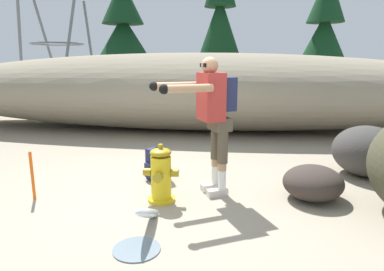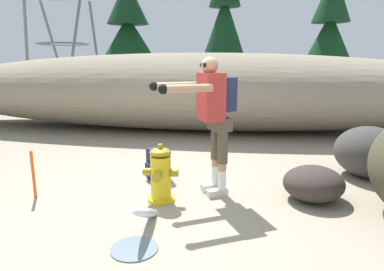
{
  "view_description": "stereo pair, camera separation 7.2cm",
  "coord_description": "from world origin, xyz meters",
  "views": [
    {
      "loc": [
        0.9,
        -3.86,
        1.65
      ],
      "look_at": [
        0.43,
        0.17,
        0.75
      ],
      "focal_mm": 31.51,
      "sensor_mm": 36.0,
      "label": 1
    },
    {
      "loc": [
        0.97,
        -3.85,
        1.65
      ],
      "look_at": [
        0.43,
        0.17,
        0.75
      ],
      "focal_mm": 31.51,
      "sensor_mm": 36.0,
      "label": 2
    }
  ],
  "objects": [
    {
      "name": "spare_backpack",
      "position": [
        -0.12,
        0.6,
        0.22
      ],
      "size": [
        0.36,
        0.36,
        0.47
      ],
      "rotation": [
        0.0,
        0.0,
        4.08
      ],
      "color": "#23284C",
      "rests_on": "ground_plane"
    },
    {
      "name": "fire_hydrant",
      "position": [
        0.09,
        -0.14,
        0.32
      ],
      "size": [
        0.42,
        0.37,
        0.7
      ],
      "color": "gold",
      "rests_on": "ground_plane"
    },
    {
      "name": "pine_tree_center",
      "position": [
        4.24,
        9.58,
        2.71
      ],
      "size": [
        2.09,
        2.09,
        4.87
      ],
      "color": "#47331E",
      "rests_on": "ground_plane"
    },
    {
      "name": "boulder_small",
      "position": [
        1.91,
        0.15,
        0.21
      ],
      "size": [
        1.03,
        1.03,
        0.41
      ],
      "primitive_type": "ellipsoid",
      "rotation": [
        0.0,
        0.0,
        0.8
      ],
      "color": "#372D29",
      "rests_on": "ground_plane"
    },
    {
      "name": "survey_stake",
      "position": [
        -1.46,
        -0.26,
        0.3
      ],
      "size": [
        0.04,
        0.04,
        0.6
      ],
      "primitive_type": "cylinder",
      "color": "#E55914",
      "rests_on": "ground_plane"
    },
    {
      "name": "dirt_embankment",
      "position": [
        0.0,
        4.37,
        0.92
      ],
      "size": [
        14.69,
        3.2,
        1.84
      ],
      "primitive_type": "ellipsoid",
      "color": "gray",
      "rests_on": "ground_plane"
    },
    {
      "name": "hydrant_water_jet",
      "position": [
        0.09,
        -0.84,
        0.11
      ],
      "size": [
        0.43,
        1.15,
        0.54
      ],
      "color": "silver",
      "rests_on": "ground_plane"
    },
    {
      "name": "utility_worker",
      "position": [
        0.67,
        0.16,
        1.08
      ],
      "size": [
        1.04,
        0.79,
        1.7
      ],
      "rotation": [
        0.0,
        0.0,
        -2.67
      ],
      "color": "beige",
      "rests_on": "ground_plane"
    },
    {
      "name": "pine_tree_left",
      "position": [
        0.34,
        10.83,
        3.42
      ],
      "size": [
        2.01,
        2.01,
        6.19
      ],
      "color": "#47331E",
      "rests_on": "ground_plane"
    },
    {
      "name": "pine_tree_far_left",
      "position": [
        -4.16,
        11.92,
        2.97
      ],
      "size": [
        2.96,
        2.96,
        5.31
      ],
      "color": "#47331E",
      "rests_on": "ground_plane"
    },
    {
      "name": "ground_plane",
      "position": [
        0.0,
        0.0,
        -0.02
      ],
      "size": [
        56.0,
        56.0,
        0.04
      ],
      "primitive_type": "cube",
      "color": "gray"
    },
    {
      "name": "boulder_large",
      "position": [
        2.88,
        1.15,
        0.37
      ],
      "size": [
        1.18,
        1.21,
        0.73
      ],
      "primitive_type": "ellipsoid",
      "rotation": [
        0.0,
        0.0,
        3.41
      ],
      "color": "#3B3937",
      "rests_on": "ground_plane"
    }
  ]
}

